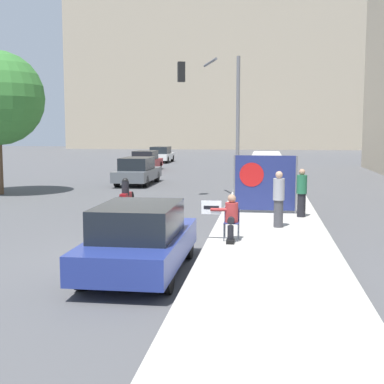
% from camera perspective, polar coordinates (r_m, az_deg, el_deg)
% --- Properties ---
extents(ground_plane, '(160.00, 160.00, 0.00)m').
position_cam_1_polar(ground_plane, '(12.55, -6.26, -7.46)').
color(ground_plane, '#4F4F51').
extents(sidewalk_curb, '(3.32, 90.00, 0.15)m').
position_cam_1_polar(sidewalk_curb, '(26.96, 8.10, 0.29)').
color(sidewalk_curb, '#B7B2A8').
rests_on(sidewalk_curb, ground_plane).
extents(building_backdrop_far, '(52.00, 12.00, 39.89)m').
position_cam_1_polar(building_backdrop_far, '(88.11, 4.64, 17.75)').
color(building_backdrop_far, tan).
rests_on(building_backdrop_far, ground_plane).
extents(seated_protester, '(0.99, 0.77, 1.22)m').
position_cam_1_polar(seated_protester, '(14.05, 4.12, -2.56)').
color(seated_protester, '#474C56').
rests_on(seated_protester, sidewalk_curb).
extents(jogger_on_sidewalk, '(0.34, 0.34, 1.68)m').
position_cam_1_polar(jogger_on_sidewalk, '(16.10, 9.23, -0.72)').
color(jogger_on_sidewalk, '#424247').
rests_on(jogger_on_sidewalk, sidewalk_curb).
extents(pedestrian_behind, '(0.34, 0.34, 1.61)m').
position_cam_1_polar(pedestrian_behind, '(18.15, 11.61, -0.07)').
color(pedestrian_behind, black).
rests_on(pedestrian_behind, sidewalk_curb).
extents(protest_banner, '(2.19, 0.06, 2.01)m').
position_cam_1_polar(protest_banner, '(18.72, 7.74, 0.97)').
color(protest_banner, slate).
rests_on(protest_banner, sidewalk_curb).
extents(traffic_light_pole, '(2.67, 2.44, 6.07)m').
position_cam_1_polar(traffic_light_pole, '(23.63, 2.76, 9.48)').
color(traffic_light_pole, slate).
rests_on(traffic_light_pole, sidewalk_curb).
extents(parked_car_curbside, '(1.85, 4.39, 1.51)m').
position_cam_1_polar(parked_car_curbside, '(11.43, -5.60, -5.01)').
color(parked_car_curbside, navy).
rests_on(parked_car_curbside, ground_plane).
extents(car_on_road_nearest, '(1.79, 4.73, 1.51)m').
position_cam_1_polar(car_on_road_nearest, '(29.84, -5.85, 2.24)').
color(car_on_road_nearest, '#565B60').
rests_on(car_on_road_nearest, ground_plane).
extents(car_on_road_midblock, '(1.75, 4.41, 1.47)m').
position_cam_1_polar(car_on_road_midblock, '(39.76, -4.96, 3.34)').
color(car_on_road_midblock, maroon).
rests_on(car_on_road_midblock, ground_plane).
extents(car_on_road_distant, '(1.85, 4.39, 1.46)m').
position_cam_1_polar(car_on_road_distant, '(49.53, -3.34, 4.01)').
color(car_on_road_distant, white).
rests_on(car_on_road_distant, ground_plane).
extents(motorcycle_on_road, '(0.28, 2.20, 1.22)m').
position_cam_1_polar(motorcycle_on_road, '(20.56, -7.08, -0.41)').
color(motorcycle_on_road, maroon).
rests_on(motorcycle_on_road, ground_plane).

